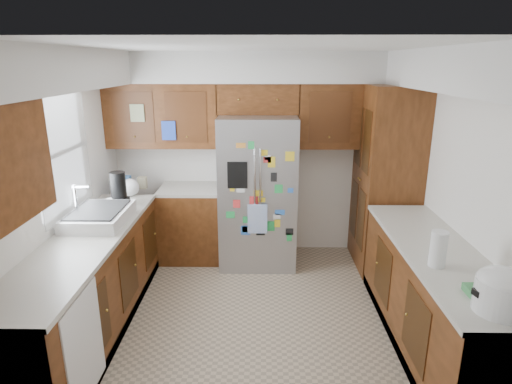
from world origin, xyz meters
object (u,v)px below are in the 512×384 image
paper_towel (438,249)px  fridge (258,192)px  pantry (386,179)px  rice_cooker (502,290)px

paper_towel → fridge: bearing=124.4°
pantry → fridge: bearing=177.9°
pantry → paper_towel: bearing=-94.3°
fridge → paper_towel: 2.40m
fridge → paper_towel: size_ratio=6.54×
pantry → paper_towel: 1.93m
fridge → rice_cooker: size_ratio=5.55×
pantry → rice_cooker: bearing=-90.0°
pantry → rice_cooker: (-0.00, -2.53, -0.01)m
rice_cooker → pantry: bearing=90.0°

